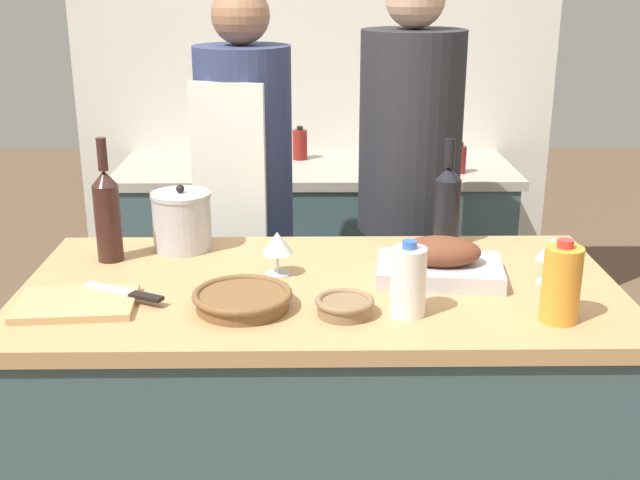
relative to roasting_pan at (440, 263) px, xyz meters
The scene contains 19 objects.
kitchen_island 0.60m from the roasting_pan, behind, with size 1.53×0.77×0.93m.
back_counter 1.62m from the roasting_pan, 101.71° to the left, with size 1.74×0.60×0.88m.
back_wall 1.90m from the roasting_pan, 99.54° to the left, with size 2.24×0.10×2.55m.
roasting_pan is the anchor object (origin of this frame).
wicker_basket 0.53m from the roasting_pan, 159.55° to the right, with size 0.24×0.24×0.05m.
cutting_board 0.92m from the roasting_pan, 169.04° to the right, with size 0.29×0.22×0.02m.
stock_pot 0.75m from the roasting_pan, 160.24° to the left, with size 0.17×0.17×0.19m.
mixing_bowl 0.34m from the roasting_pan, 138.68° to the right, with size 0.14×0.14×0.04m.
juice_jug 0.36m from the roasting_pan, 48.51° to the right, with size 0.09×0.09×0.20m.
milk_jug 0.26m from the roasting_pan, 115.98° to the right, with size 0.08×0.08×0.18m.
wine_bottle_green 0.30m from the roasting_pan, 77.69° to the left, with size 0.08×0.08×0.31m.
wine_bottle_dark 0.91m from the roasting_pan, 169.90° to the left, with size 0.07×0.07×0.35m.
wine_glass_left 0.43m from the roasting_pan, behind, with size 0.08×0.08×0.12m.
wine_glass_right 0.29m from the roasting_pan, ahead, with size 0.08×0.08×0.12m.
knife_chef 0.80m from the roasting_pan, behind, with size 0.22×0.13×0.01m.
condiment_bottle_tall 1.39m from the roasting_pan, 77.60° to the left, with size 0.05×0.05×0.13m.
condiment_bottle_short 1.67m from the roasting_pan, 103.18° to the left, with size 0.07×0.07×0.15m.
person_cook_aproned 0.93m from the roasting_pan, 127.13° to the left, with size 0.33×0.36×1.66m.
person_cook_guest 0.78m from the roasting_pan, 89.19° to the left, with size 0.36×0.36×1.71m.
Camera 1 is at (-0.03, -1.93, 1.70)m, focal length 45.00 mm.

